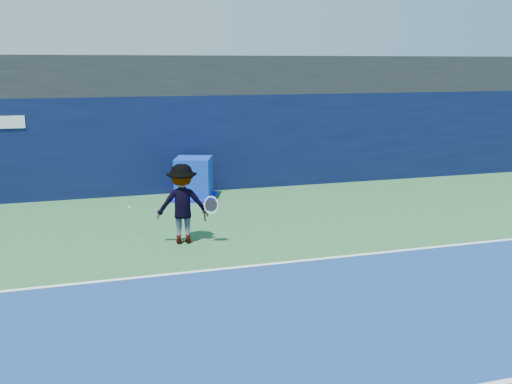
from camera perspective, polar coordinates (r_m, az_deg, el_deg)
ground at (r=8.90m, az=5.57°, el=-13.75°), size 80.00×80.00×0.00m
baseline at (r=11.50m, az=-0.05°, el=-7.35°), size 24.00×0.10×0.01m
stadium_band at (r=19.11m, az=-7.42°, el=11.55°), size 36.00×3.00×1.20m
back_wall_assembly at (r=18.29m, az=-6.74°, el=4.91°), size 36.00×1.03×3.00m
equipment_cart at (r=17.16m, az=-6.26°, el=1.23°), size 1.63×1.63×1.23m
tennis_player at (r=12.83m, az=-7.36°, el=-1.18°), size 1.37×0.80×1.80m
tennis_ball at (r=13.44m, az=-12.57°, el=-1.49°), size 0.06×0.06×0.06m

